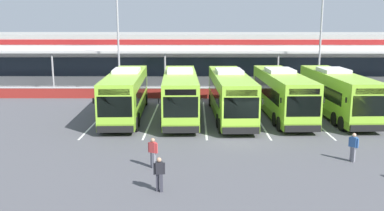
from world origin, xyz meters
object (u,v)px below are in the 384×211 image
Objects in this scene: coach_bus_rightmost at (336,94)px; lamp_post_west at (118,34)px; coach_bus_right_centre at (282,95)px; pedestrian_child at (353,146)px; pedestrian_near_bin at (159,173)px; coach_bus_left_centre at (180,95)px; coach_bus_centre at (230,96)px; coach_bus_leftmost at (126,95)px; pedestrian_in_dark_coat at (153,152)px; lamp_post_centre at (321,34)px.

coach_bus_rightmost is 22.21m from lamp_post_west.
coach_bus_right_centre reaches higher than pedestrian_child.
coach_bus_rightmost reaches higher than pedestrian_near_bin.
coach_bus_left_centre is 7.55× the size of pedestrian_child.
coach_bus_centre is 7.55× the size of pedestrian_child.
lamp_post_west is at bearing 134.93° from coach_bus_centre.
coach_bus_left_centre is at bearing -177.76° from coach_bus_right_centre.
coach_bus_leftmost reaches higher than pedestrian_near_bin.
coach_bus_left_centre reaches higher than pedestrian_in_dark_coat.
coach_bus_rightmost is 1.11× the size of lamp_post_west.
coach_bus_centre is 1.11× the size of lamp_post_centre.
lamp_post_west is (-2.34, 10.43, 4.50)m from coach_bus_leftmost.
coach_bus_right_centre is 12.29m from lamp_post_centre.
pedestrian_near_bin is 26.86m from lamp_post_west.
coach_bus_leftmost is 8.35m from coach_bus_centre.
lamp_post_centre is at bearing 59.92° from coach_bus_right_centre.
lamp_post_centre is at bearing 82.32° from coach_bus_rightmost.
coach_bus_leftmost is 4.38m from coach_bus_left_centre.
lamp_post_west is at bearing 122.59° from coach_bus_left_centre.
pedestrian_near_bin is at bearing -119.26° from coach_bus_right_centre.
coach_bus_left_centre is 12.59m from coach_bus_rightmost.
pedestrian_in_dark_coat is 1.00× the size of pedestrian_child.
coach_bus_leftmost is at bearing -178.87° from coach_bus_right_centre.
lamp_post_centre is at bearing 55.95° from pedestrian_in_dark_coat.
coach_bus_centre is 1.00× the size of coach_bus_rightmost.
coach_bus_left_centre is at bearing 176.97° from coach_bus_centre.
coach_bus_centre is (3.97, -0.21, 0.00)m from coach_bus_left_centre.
pedestrian_in_dark_coat is at bearing -137.78° from coach_bus_rightmost.
coach_bus_centre and coach_bus_right_centre have the same top height.
pedestrian_child is at bearing -37.27° from coach_bus_leftmost.
coach_bus_rightmost is at bearing 4.55° from coach_bus_centre.
pedestrian_in_dark_coat is at bearing -74.38° from coach_bus_leftmost.
coach_bus_leftmost reaches higher than pedestrian_in_dark_coat.
coach_bus_left_centre is at bearing -177.84° from coach_bus_rightmost.
pedestrian_child and pedestrian_near_bin have the same top height.
pedestrian_near_bin is (-4.41, -14.83, -0.91)m from coach_bus_centre.
pedestrian_child is 0.15× the size of lamp_post_centre.
lamp_post_west reaches higher than coach_bus_left_centre.
coach_bus_leftmost is 7.55× the size of pedestrian_in_dark_coat.
pedestrian_in_dark_coat is at bearing -127.02° from coach_bus_right_centre.
pedestrian_child is 1.00× the size of pedestrian_near_bin.
coach_bus_centre is 15.79m from lamp_post_west.
coach_bus_centre reaches higher than pedestrian_in_dark_coat.
coach_bus_right_centre is at bearing -34.38° from lamp_post_west.
pedestrian_in_dark_coat is 1.00× the size of pedestrian_near_bin.
coach_bus_right_centre is 17.63m from pedestrian_near_bin.
lamp_post_centre reaches higher than pedestrian_in_dark_coat.
coach_bus_leftmost is 16.97m from coach_bus_rightmost.
coach_bus_rightmost is at bearing 2.00° from coach_bus_right_centre.
pedestrian_child is at bearing 22.25° from pedestrian_near_bin.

